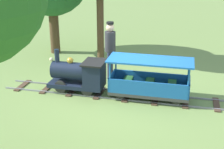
# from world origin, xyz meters

# --- Properties ---
(ground_plane) EXTENTS (60.00, 60.00, 0.00)m
(ground_plane) POSITION_xyz_m (0.00, 0.00, 0.00)
(ground_plane) COLOR #75934C
(track) EXTENTS (0.74, 5.70, 0.04)m
(track) POSITION_xyz_m (0.00, 0.19, 0.02)
(track) COLOR gray
(track) RESTS_ON ground_plane
(locomotive) EXTENTS (0.70, 1.45, 1.06)m
(locomotive) POSITION_xyz_m (0.00, 1.05, 0.48)
(locomotive) COLOR #192338
(locomotive) RESTS_ON ground_plane
(passenger_car) EXTENTS (0.80, 2.00, 0.97)m
(passenger_car) POSITION_xyz_m (0.00, -0.71, 0.42)
(passenger_car) COLOR #3F3F3F
(passenger_car) RESTS_ON ground_plane
(conductor_person) EXTENTS (0.30, 0.30, 1.62)m
(conductor_person) POSITION_xyz_m (1.11, 0.53, 0.96)
(conductor_person) COLOR #282D47
(conductor_person) RESTS_ON ground_plane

